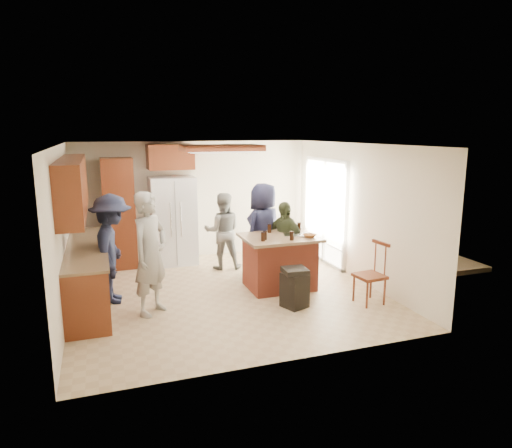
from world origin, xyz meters
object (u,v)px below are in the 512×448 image
object	(u,v)px
trash_bin	(295,287)
person_front_left	(151,254)
person_side_right	(284,241)
refrigerator	(173,221)
spindle_chair	(371,276)
person_counter	(112,249)
person_behind_left	(223,231)
person_behind_right	(264,231)
kitchen_island	(279,261)

from	to	relation	value
trash_bin	person_front_left	bearing A→B (deg)	167.20
person_side_right	refrigerator	bearing A→B (deg)	-167.58
trash_bin	spindle_chair	bearing A→B (deg)	-11.15
person_side_right	trash_bin	xyz separation A→B (m)	(-0.33, -1.27, -0.42)
person_front_left	person_side_right	xyz separation A→B (m)	(2.46, 0.78, -0.19)
person_front_left	person_counter	xyz separation A→B (m)	(-0.52, 0.69, -0.05)
person_counter	refrigerator	distance (m)	2.27
person_behind_left	spindle_chair	bearing A→B (deg)	136.47
person_behind_right	spindle_chair	size ratio (longest dim) A/B	1.79
person_side_right	person_counter	xyz separation A→B (m)	(-2.98, -0.09, 0.14)
kitchen_island	spindle_chair	distance (m)	1.60
person_front_left	trash_bin	world-z (taller)	person_front_left
person_behind_right	person_counter	size ratio (longest dim) A/B	1.02
person_side_right	refrigerator	distance (m)	2.50
refrigerator	person_counter	bearing A→B (deg)	-123.65
person_behind_left	kitchen_island	size ratio (longest dim) A/B	1.19
person_side_right	kitchen_island	size ratio (longest dim) A/B	1.15
person_behind_left	person_counter	xyz separation A→B (m)	(-2.12, -1.18, 0.11)
kitchen_island	person_side_right	bearing A→B (deg)	57.25
person_front_left	refrigerator	distance (m)	2.68
refrigerator	person_side_right	bearing A→B (deg)	-46.13
refrigerator	trash_bin	bearing A→B (deg)	-65.54
person_behind_left	person_counter	world-z (taller)	person_counter
person_behind_left	person_side_right	bearing A→B (deg)	140.95
person_behind_left	person_behind_right	size ratio (longest dim) A/B	0.86
refrigerator	spindle_chair	xyz separation A→B (m)	(2.60, -3.30, -0.45)
person_behind_left	person_behind_right	bearing A→B (deg)	140.38
kitchen_island	person_front_left	bearing A→B (deg)	-168.94
person_behind_left	kitchen_island	distance (m)	1.59
trash_bin	person_behind_right	bearing A→B (deg)	87.80
person_front_left	trash_bin	distance (m)	2.26
person_side_right	kitchen_island	world-z (taller)	person_side_right
person_counter	refrigerator	size ratio (longest dim) A/B	0.97
person_behind_left	person_counter	size ratio (longest dim) A/B	0.87
person_front_left	kitchen_island	size ratio (longest dim) A/B	1.45
person_behind_left	person_behind_right	distance (m)	0.97
person_behind_right	trash_bin	bearing A→B (deg)	58.19
person_side_right	person_front_left	bearing A→B (deg)	-103.84
spindle_chair	refrigerator	bearing A→B (deg)	128.27
person_front_left	kitchen_island	bearing A→B (deg)	-35.18
person_behind_left	trash_bin	xyz separation A→B (m)	(0.52, -2.35, -0.45)
person_front_left	person_behind_left	distance (m)	2.47
person_behind_left	refrigerator	world-z (taller)	refrigerator
person_behind_right	person_behind_left	bearing A→B (deg)	-81.89
kitchen_island	person_counter	bearing A→B (deg)	174.82
spindle_chair	person_side_right	bearing A→B (deg)	120.24
person_side_right	spindle_chair	size ratio (longest dim) A/B	1.48
person_side_right	trash_bin	world-z (taller)	person_side_right
trash_bin	spindle_chair	world-z (taller)	spindle_chair
person_behind_right	person_counter	world-z (taller)	person_behind_right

